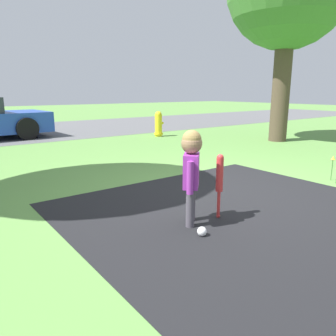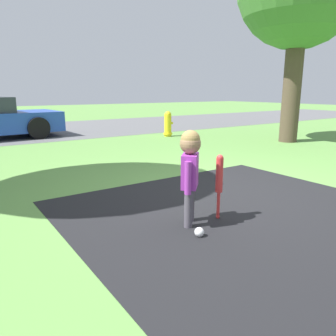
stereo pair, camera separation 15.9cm
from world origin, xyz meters
name	(u,v)px [view 2 (the right image)]	position (x,y,z in m)	size (l,w,h in m)	color
ground_plane	(224,190)	(0.00, 0.00, 0.00)	(60.00, 60.00, 0.00)	#5B8C42
street_strip	(50,130)	(0.00, 9.02, 0.00)	(40.00, 6.00, 0.01)	#59595B
child	(190,164)	(-1.17, -0.69, 0.65)	(0.31, 0.31, 1.01)	#4C4751
baseball_bat	(219,178)	(-0.81, -0.74, 0.47)	(0.08, 0.08, 0.73)	red
sports_ball	(199,232)	(-1.29, -0.99, 0.05)	(0.10, 0.10, 0.10)	white
fire_hydrant	(168,124)	(2.57, 5.17, 0.38)	(0.31, 0.28, 0.78)	yellow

